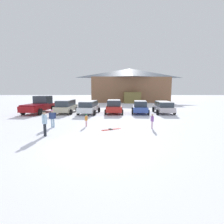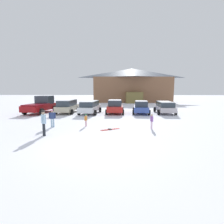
# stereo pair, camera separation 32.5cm
# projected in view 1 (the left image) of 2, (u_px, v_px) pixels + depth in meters

# --- Properties ---
(ground) EXTENTS (160.00, 160.00, 0.00)m
(ground) POSITION_uv_depth(u_px,v_px,m) (95.00, 145.00, 9.45)
(ground) COLOR white
(ski_lodge) EXTENTS (18.74, 9.96, 7.90)m
(ski_lodge) POSITION_uv_depth(u_px,v_px,m) (130.00, 85.00, 42.01)
(ski_lodge) COLOR brown
(ski_lodge) RESTS_ON ground
(parked_beige_suv) EXTENTS (2.28, 4.77, 1.69)m
(parked_beige_suv) POSITION_uv_depth(u_px,v_px,m) (66.00, 106.00, 22.20)
(parked_beige_suv) COLOR #B9AF92
(parked_beige_suv) RESTS_ON ground
(parked_white_suv) EXTENTS (2.54, 4.82, 1.59)m
(parked_white_suv) POSITION_uv_depth(u_px,v_px,m) (89.00, 107.00, 21.63)
(parked_white_suv) COLOR silver
(parked_white_suv) RESTS_ON ground
(parked_red_sedan) EXTENTS (2.26, 4.32, 1.71)m
(parked_red_sedan) POSITION_uv_depth(u_px,v_px,m) (114.00, 107.00, 21.97)
(parked_red_sedan) COLOR red
(parked_red_sedan) RESTS_ON ground
(parked_blue_hatchback) EXTENTS (2.40, 4.18, 1.60)m
(parked_blue_hatchback) POSITION_uv_depth(u_px,v_px,m) (140.00, 107.00, 21.77)
(parked_blue_hatchback) COLOR #3750A4
(parked_blue_hatchback) RESTS_ON ground
(parked_silver_wagon) EXTENTS (2.35, 4.43, 1.50)m
(parked_silver_wagon) POSITION_uv_depth(u_px,v_px,m) (163.00, 107.00, 21.98)
(parked_silver_wagon) COLOR #C0B7BD
(parked_silver_wagon) RESTS_ON ground
(pickup_truck) EXTENTS (2.86, 5.77, 2.15)m
(pickup_truck) POSITION_uv_depth(u_px,v_px,m) (40.00, 105.00, 22.30)
(pickup_truck) COLOR maroon
(pickup_truck) RESTS_ON ground
(skier_adult_in_blue_parka) EXTENTS (0.42, 0.54, 1.67)m
(skier_adult_in_blue_parka) POSITION_uv_depth(u_px,v_px,m) (45.00, 122.00, 11.25)
(skier_adult_in_blue_parka) COLOR #21252C
(skier_adult_in_blue_parka) RESTS_ON ground
(skier_child_in_orange_jacket) EXTENTS (0.22, 0.35, 0.99)m
(skier_child_in_orange_jacket) POSITION_uv_depth(u_px,v_px,m) (86.00, 120.00, 14.25)
(skier_child_in_orange_jacket) COLOR beige
(skier_child_in_orange_jacket) RESTS_ON ground
(skier_child_in_purple_jacket) EXTENTS (0.19, 0.43, 1.16)m
(skier_child_in_purple_jacket) POSITION_uv_depth(u_px,v_px,m) (152.00, 120.00, 13.43)
(skier_child_in_purple_jacket) COLOR silver
(skier_child_in_purple_jacket) RESTS_ON ground
(skier_teen_in_navy_coat) EXTENTS (0.49, 0.31, 1.41)m
(skier_teen_in_navy_coat) POSITION_uv_depth(u_px,v_px,m) (52.00, 118.00, 13.82)
(skier_teen_in_navy_coat) COLOR #9ABBD1
(skier_teen_in_navy_coat) RESTS_ON ground
(pair_of_skis) EXTENTS (1.51, 1.03, 0.08)m
(pair_of_skis) POSITION_uv_depth(u_px,v_px,m) (111.00, 129.00, 13.16)
(pair_of_skis) COLOR red
(pair_of_skis) RESTS_ON ground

